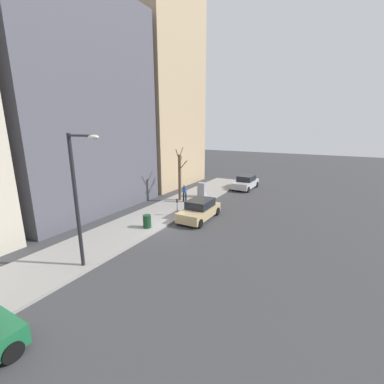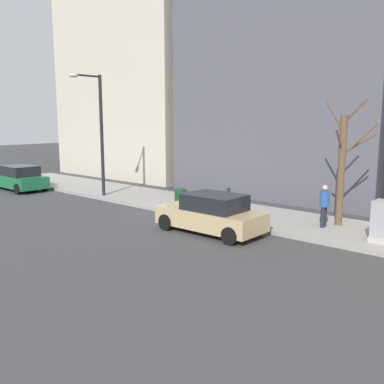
{
  "view_description": "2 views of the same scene",
  "coord_description": "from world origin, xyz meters",
  "views": [
    {
      "loc": [
        -9.93,
        13.95,
        6.9
      ],
      "look_at": [
        0.62,
        -4.91,
        1.43
      ],
      "focal_mm": 24.0,
      "sensor_mm": 36.0,
      "label": 1
    },
    {
      "loc": [
        -13.7,
        -12.75,
        4.29
      ],
      "look_at": [
        1.46,
        0.71,
        0.86
      ],
      "focal_mm": 40.0,
      "sensor_mm": 36.0,
      "label": 2
    }
  ],
  "objects": [
    {
      "name": "parked_car_green",
      "position": [
        -1.23,
        12.58,
        0.74
      ],
      "size": [
        1.96,
        4.22,
        1.52
      ],
      "rotation": [
        0.0,
        0.0,
        -0.01
      ],
      "color": "#196038",
      "rests_on": "ground"
    },
    {
      "name": "streetlamp",
      "position": [
        0.28,
        6.46,
        4.02
      ],
      "size": [
        1.97,
        0.32,
        6.5
      ],
      "color": "black",
      "rests_on": "sidewalk"
    },
    {
      "name": "pedestrian_near_meter",
      "position": [
        1.89,
        -5.79,
        1.09
      ],
      "size": [
        0.4,
        0.36,
        1.66
      ],
      "rotation": [
        0.0,
        0.0,
        3.23
      ],
      "color": "#1E1E2D",
      "rests_on": "sidewalk"
    },
    {
      "name": "office_block_center",
      "position": [
        11.67,
        -0.33,
        8.41
      ],
      "size": [
        12.35,
        12.35,
        16.81
      ],
      "primitive_type": "cube",
      "color": "#4C4C56",
      "rests_on": "ground"
    },
    {
      "name": "parking_meter",
      "position": [
        0.45,
        -2.22,
        0.98
      ],
      "size": [
        0.14,
        0.1,
        1.35
      ],
      "color": "slate",
      "rests_on": "sidewalk"
    },
    {
      "name": "parked_car_tan",
      "position": [
        -1.27,
        -2.71,
        0.74
      ],
      "size": [
        1.96,
        4.22,
        1.52
      ],
      "rotation": [
        0.0,
        0.0,
        0.01
      ],
      "color": "tan",
      "rests_on": "ground"
    },
    {
      "name": "bare_tree",
      "position": [
        2.61,
        -6.12,
        2.49
      ],
      "size": [
        1.42,
        1.86,
        4.94
      ],
      "color": "brown",
      "rests_on": "sidewalk"
    },
    {
      "name": "trash_bin",
      "position": [
        0.9,
        0.94,
        0.6
      ],
      "size": [
        0.56,
        0.56,
        0.9
      ],
      "primitive_type": "cylinder",
      "color": "#14381E",
      "rests_on": "sidewalk"
    },
    {
      "name": "ground_plane",
      "position": [
        0.0,
        0.0,
        0.0
      ],
      "size": [
        120.0,
        120.0,
        0.0
      ],
      "primitive_type": "plane",
      "color": "#38383A"
    },
    {
      "name": "utility_box",
      "position": [
        1.3,
        -8.15,
        0.85
      ],
      "size": [
        0.83,
        0.61,
        1.43
      ],
      "color": "#A8A399",
      "rests_on": "sidewalk"
    },
    {
      "name": "office_tower_right",
      "position": [
        11.74,
        12.77,
        11.85
      ],
      "size": [
        12.47,
        12.47,
        23.7
      ],
      "primitive_type": "cube",
      "color": "#BCB29E",
      "rests_on": "ground"
    },
    {
      "name": "sidewalk",
      "position": [
        2.0,
        0.0,
        0.07
      ],
      "size": [
        4.0,
        36.0,
        0.15
      ],
      "primitive_type": "cube",
      "color": "gray",
      "rests_on": "ground"
    }
  ]
}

